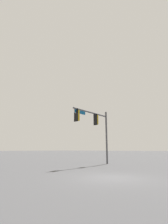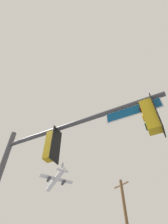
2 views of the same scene
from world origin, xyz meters
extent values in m
plane|color=#474749|center=(0.00, 0.00, 0.00)|extent=(400.00, 400.00, 0.00)
cylinder|color=#47474C|center=(-8.89, -5.61, 3.16)|extent=(0.21, 0.21, 6.31)
cylinder|color=#47474C|center=(-5.81, -5.63, 5.71)|extent=(6.16, 0.20, 0.16)
cube|color=black|center=(-6.54, -5.62, 5.04)|extent=(0.03, 0.52, 1.30)
cube|color=#B79314|center=(-6.73, -5.62, 5.04)|extent=(0.36, 0.32, 1.10)
cylinder|color=#B79314|center=(-6.73, -5.62, 5.65)|extent=(0.04, 0.04, 0.12)
cylinder|color=#340503|center=(-6.93, -5.62, 5.37)|extent=(0.03, 0.22, 0.22)
cylinder|color=yellow|center=(-6.93, -5.62, 5.04)|extent=(0.03, 0.22, 0.22)
cylinder|color=black|center=(-6.93, -5.62, 4.71)|extent=(0.03, 0.22, 0.22)
cube|color=black|center=(-3.15, -5.64, 5.04)|extent=(0.03, 0.52, 1.30)
cube|color=#B79314|center=(-3.34, -5.64, 5.04)|extent=(0.36, 0.32, 1.10)
cylinder|color=#B79314|center=(-3.34, -5.64, 5.65)|extent=(0.04, 0.04, 0.12)
cylinder|color=#340503|center=(-3.54, -5.64, 5.37)|extent=(0.03, 0.22, 0.22)
cylinder|color=yellow|center=(-3.54, -5.64, 5.04)|extent=(0.03, 0.22, 0.22)
cylinder|color=black|center=(-3.54, -5.64, 4.71)|extent=(0.03, 0.22, 0.22)
cube|color=#0A4C7F|center=(-3.77, -5.64, 5.44)|extent=(1.68, 0.05, 0.34)
cube|color=white|center=(-3.77, -5.64, 5.44)|extent=(1.74, 0.03, 0.40)
camera|label=1|loc=(9.79, 5.49, 1.68)|focal=28.00mm
camera|label=2|loc=(-3.46, -9.74, 1.61)|focal=28.00mm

